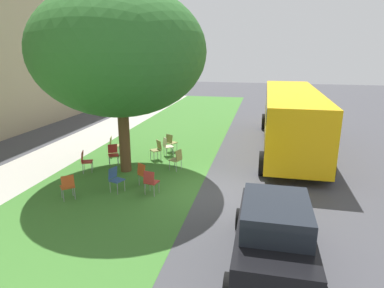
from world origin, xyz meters
TOP-DOWN VIEW (x-y plane):
  - ground at (0.00, 0.00)m, footprint 80.00×80.00m
  - grass_verge at (0.00, 3.20)m, footprint 48.00×6.00m
  - sidewalk_strip at (0.00, 7.60)m, footprint 48.00×2.80m
  - street_tree at (1.30, 3.52)m, footprint 6.52×6.52m
  - chair_0 at (-0.06, 2.23)m, footprint 0.58×0.57m
  - chair_1 at (0.80, 5.04)m, footprint 0.54×0.55m
  - chair_2 at (1.92, 4.36)m, footprint 0.57×0.57m
  - chair_3 at (-0.73, 3.03)m, footprint 0.53×0.53m
  - chair_4 at (3.56, 2.43)m, footprint 0.58×0.58m
  - chair_5 at (-0.72, 1.75)m, footprint 0.49×0.49m
  - chair_6 at (2.98, 2.73)m, footprint 0.59×0.59m
  - chair_7 at (3.17, 4.95)m, footprint 0.52×0.53m
  - chair_8 at (-1.66, 4.29)m, footprint 0.59×0.59m
  - chair_9 at (1.80, 1.49)m, footprint 0.53×0.54m
  - chair_10 at (4.23, 2.44)m, footprint 0.56×0.56m
  - parked_car at (-3.80, -2.26)m, footprint 3.70×1.92m
  - school_bus at (6.04, -3.21)m, footprint 10.40×2.80m

SIDE VIEW (x-z plane):
  - ground at x=0.00m, z-range 0.00..0.00m
  - grass_verge at x=0.00m, z-range 0.00..0.01m
  - sidewalk_strip at x=0.00m, z-range 0.00..0.01m
  - chair_0 at x=-0.06m, z-range 0.08..0.96m
  - chair_1 at x=0.80m, z-range 0.08..0.96m
  - chair_2 at x=1.92m, z-range 0.08..0.96m
  - chair_3 at x=-0.73m, z-range 0.08..0.96m
  - chair_4 at x=3.56m, z-range 0.08..0.96m
  - chair_5 at x=-0.72m, z-range 0.08..0.96m
  - chair_6 at x=2.98m, z-range 0.08..0.96m
  - chair_7 at x=3.17m, z-range 0.08..0.96m
  - chair_8 at x=-1.66m, z-range 0.08..0.96m
  - chair_9 at x=1.80m, z-range 0.08..0.96m
  - chair_10 at x=4.23m, z-range 0.08..0.96m
  - parked_car at x=-3.80m, z-range 0.01..1.66m
  - school_bus at x=6.04m, z-range 0.32..3.20m
  - street_tree at x=1.30m, z-range 1.14..8.27m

